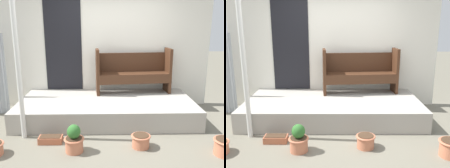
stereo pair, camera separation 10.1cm
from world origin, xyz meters
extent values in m
plane|color=#706B5B|center=(0.00, 0.00, 0.00)|extent=(24.00, 24.00, 0.00)
cube|color=#A8A399|center=(-0.08, 0.80, 0.19)|extent=(3.42, 1.60, 0.38)
cube|color=white|center=(-0.08, 1.63, 1.30)|extent=(4.62, 0.06, 2.60)
cube|color=black|center=(-1.02, 1.59, 1.39)|extent=(0.80, 0.02, 2.00)
cylinder|color=#AAB0B5|center=(-2.18, 1.06, 0.84)|extent=(0.04, 0.04, 1.67)
cylinder|color=silver|center=(-1.46, -0.06, 1.21)|extent=(0.08, 0.08, 2.42)
cube|color=#422616|center=(-0.27, 1.22, 0.86)|extent=(0.10, 0.40, 0.96)
cube|color=#422616|center=(1.26, 1.36, 0.86)|extent=(0.10, 0.40, 0.96)
cube|color=#422616|center=(0.50, 1.29, 0.80)|extent=(1.50, 0.53, 0.04)
cube|color=#422616|center=(0.51, 1.10, 0.70)|extent=(1.47, 0.16, 0.16)
cube|color=#422616|center=(0.48, 1.47, 1.02)|extent=(1.47, 0.17, 0.41)
cylinder|color=#C67251|center=(-0.56, -0.56, 0.11)|extent=(0.27, 0.27, 0.22)
torus|color=#C67251|center=(-0.56, -0.56, 0.20)|extent=(0.31, 0.31, 0.02)
cylinder|color=#422D1E|center=(-0.56, -0.56, 0.22)|extent=(0.24, 0.24, 0.01)
ellipsoid|color=#2D6628|center=(-0.56, -0.56, 0.32)|extent=(0.20, 0.20, 0.21)
cylinder|color=#C67251|center=(0.45, -0.45, 0.10)|extent=(0.27, 0.27, 0.20)
torus|color=#C67251|center=(0.45, -0.45, 0.19)|extent=(0.30, 0.30, 0.02)
cylinder|color=#422D1E|center=(0.45, -0.45, 0.20)|extent=(0.24, 0.24, 0.01)
cube|color=#B26042|center=(-0.98, -0.27, 0.05)|extent=(0.37, 0.19, 0.11)
cube|color=#422D1E|center=(-0.98, -0.27, 0.11)|extent=(0.33, 0.16, 0.01)
camera|label=1|loc=(-0.08, -3.95, 1.90)|focal=40.00mm
camera|label=2|loc=(0.02, -3.95, 1.90)|focal=40.00mm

